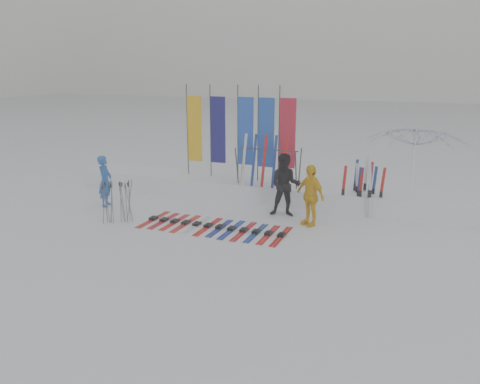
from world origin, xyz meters
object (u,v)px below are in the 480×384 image
at_px(person_blue, 105,181).
at_px(person_yellow, 310,195).
at_px(person_black, 285,185).
at_px(ski_rack, 268,162).
at_px(ski_row, 214,227).
at_px(tent_canopy, 413,169).

xyz_separation_m(person_blue, person_yellow, (6.56, 0.55, 0.05)).
relative_size(person_black, ski_rack, 0.93).
height_order(person_blue, person_black, person_black).
relative_size(person_blue, ski_rack, 0.81).
bearing_deg(ski_row, tent_canopy, 36.53).
xyz_separation_m(person_blue, person_black, (5.67, 1.12, 0.12)).
relative_size(person_black, ski_row, 0.46).
xyz_separation_m(person_blue, ski_rack, (4.74, 2.29, 0.56)).
bearing_deg(tent_canopy, ski_row, -143.47).
bearing_deg(ski_row, person_blue, 170.49).
distance_m(tent_canopy, ski_rack, 4.48).
relative_size(person_blue, ski_row, 0.40).
relative_size(person_black, tent_canopy, 0.63).
bearing_deg(person_black, ski_row, -141.39).
xyz_separation_m(person_blue, tent_canopy, (9.16, 3.01, 0.52)).
xyz_separation_m(person_blue, ski_row, (4.16, -0.70, -0.79)).
bearing_deg(person_yellow, person_black, -179.60).
bearing_deg(tent_canopy, person_black, -151.64).
bearing_deg(person_black, tent_canopy, 16.65).
xyz_separation_m(person_yellow, tent_canopy, (2.60, 2.46, 0.47)).
distance_m(person_blue, ski_rack, 5.29).
distance_m(person_blue, person_yellow, 6.59).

